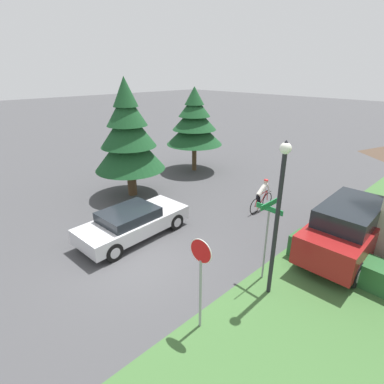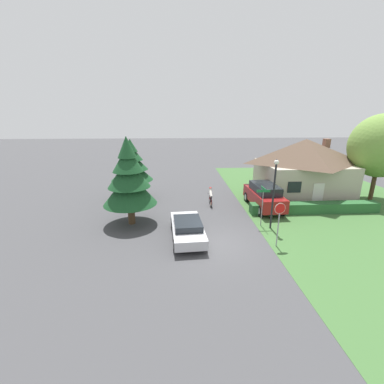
{
  "view_description": "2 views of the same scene",
  "coord_description": "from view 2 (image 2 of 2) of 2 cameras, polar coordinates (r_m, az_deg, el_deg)",
  "views": [
    {
      "loc": [
        7.74,
        -4.78,
        6.29
      ],
      "look_at": [
        -1.42,
        3.96,
        1.09
      ],
      "focal_mm": 28.0,
      "sensor_mm": 36.0,
      "label": 1
    },
    {
      "loc": [
        -2.03,
        -13.5,
        7.31
      ],
      "look_at": [
        -1.03,
        5.08,
        1.67
      ],
      "focal_mm": 24.0,
      "sensor_mm": 36.0,
      "label": 2
    }
  ],
  "objects": [
    {
      "name": "parked_suv_right",
      "position": [
        21.38,
        15.71,
        -0.84
      ],
      "size": [
        2.14,
        5.06,
        2.02
      ],
      "rotation": [
        0.0,
        0.0,
        1.62
      ],
      "color": "maroon",
      "rests_on": "ground"
    },
    {
      "name": "street_lamp",
      "position": [
        17.19,
        17.8,
        1.27
      ],
      "size": [
        0.3,
        0.3,
        4.68
      ],
      "color": "black",
      "rests_on": "ground"
    },
    {
      "name": "deciduous_tree_right",
      "position": [
        27.03,
        36.47,
        8.22
      ],
      "size": [
        5.04,
        5.04,
        7.42
      ],
      "color": "#4C3823",
      "rests_on": "ground"
    },
    {
      "name": "street_name_sign",
      "position": [
        17.7,
        15.44,
        -1.64
      ],
      "size": [
        0.9,
        0.9,
        2.71
      ],
      "color": "gray",
      "rests_on": "ground"
    },
    {
      "name": "conifer_tall_far",
      "position": [
        22.88,
        -13.32,
        5.96
      ],
      "size": [
        3.59,
        3.59,
        5.35
      ],
      "color": "#4C3823",
      "rests_on": "ground"
    },
    {
      "name": "sedan_left_lane",
      "position": [
        15.81,
        -1.04,
        -8.08
      ],
      "size": [
        2.13,
        4.62,
        1.24
      ],
      "rotation": [
        0.0,
        0.0,
        1.64
      ],
      "color": "#BCBCC1",
      "rests_on": "ground"
    },
    {
      "name": "conifer_tall_near",
      "position": [
        17.57,
        -13.85,
        2.87
      ],
      "size": [
        3.6,
        3.6,
        6.01
      ],
      "color": "#4C3823",
      "rests_on": "ground"
    },
    {
      "name": "grass_verge_right",
      "position": [
        23.13,
        32.16,
        -4.24
      ],
      "size": [
        16.0,
        36.0,
        0.01
      ],
      "primitive_type": "cube",
      "color": "#3D6633",
      "rests_on": "ground"
    },
    {
      "name": "ground_plane",
      "position": [
        15.49,
        4.91,
        -11.36
      ],
      "size": [
        140.0,
        140.0,
        0.0
      ],
      "primitive_type": "plane",
      "color": "#424244"
    },
    {
      "name": "cyclist",
      "position": [
        21.31,
        4.16,
        -1.15
      ],
      "size": [
        0.44,
        1.81,
        1.55
      ],
      "rotation": [
        0.0,
        0.0,
        1.58
      ],
      "color": "black",
      "rests_on": "ground"
    },
    {
      "name": "hedge_row",
      "position": [
        21.97,
        25.52,
        -3.16
      ],
      "size": [
        9.97,
        0.9,
        0.81
      ],
      "primitive_type": "cube",
      "color": "#285B2D",
      "rests_on": "ground"
    },
    {
      "name": "stop_sign",
      "position": [
        15.18,
        18.81,
        -5.24
      ],
      "size": [
        0.63,
        0.08,
        2.64
      ],
      "rotation": [
        0.0,
        0.0,
        3.24
      ],
      "color": "gray",
      "rests_on": "ground"
    },
    {
      "name": "cottage_house",
      "position": [
        25.34,
        23.48,
        5.05
      ],
      "size": [
        7.97,
        6.33,
        5.25
      ],
      "rotation": [
        0.0,
        0.0,
        0.01
      ],
      "color": "#B2A893",
      "rests_on": "ground"
    }
  ]
}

